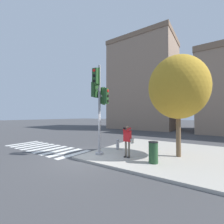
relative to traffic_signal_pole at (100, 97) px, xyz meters
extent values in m
plane|color=#424244|center=(-0.40, -0.82, -3.50)|extent=(160.00, 160.00, 0.00)
cube|color=#ADA89E|center=(3.10, 2.68, -3.44)|extent=(8.00, 8.00, 0.13)
cube|color=silver|center=(-1.60, -0.53, -3.50)|extent=(0.43, 2.63, 0.01)
cube|color=silver|center=(-2.40, -0.53, -3.50)|extent=(0.43, 2.63, 0.01)
cube|color=silver|center=(-3.21, -0.53, -3.50)|extent=(0.43, 2.63, 0.01)
cube|color=silver|center=(-4.02, -0.53, -3.50)|extent=(0.43, 2.63, 0.01)
cube|color=silver|center=(-4.83, -0.53, -3.50)|extent=(0.43, 2.63, 0.01)
cube|color=silver|center=(-5.63, -0.53, -3.50)|extent=(0.43, 2.63, 0.01)
cube|color=silver|center=(-6.44, -0.53, -3.50)|extent=(0.43, 2.63, 0.01)
cube|color=silver|center=(-7.25, -0.53, -3.50)|extent=(0.43, 2.63, 0.01)
cube|color=silver|center=(-8.06, -0.53, -3.50)|extent=(0.43, 2.63, 0.01)
cylinder|color=#939399|center=(0.00, -0.02, -3.31)|extent=(0.46, 0.46, 0.12)
cylinder|color=#939399|center=(0.00, -0.02, -0.70)|extent=(0.14, 0.14, 5.11)
sphere|color=#939399|center=(0.00, -0.02, 1.89)|extent=(0.15, 0.15, 0.15)
cylinder|color=#939399|center=(-0.01, 0.17, 0.14)|extent=(0.07, 0.23, 0.05)
cube|color=#234C23|center=(-0.03, 0.40, 0.14)|extent=(0.32, 0.26, 0.90)
cube|color=#234C23|center=(-0.02, 0.27, 0.14)|extent=(0.42, 0.06, 1.02)
cylinder|color=red|center=(-0.04, 0.53, 0.44)|extent=(0.17, 0.04, 0.17)
cylinder|color=black|center=(-0.04, 0.53, 0.14)|extent=(0.17, 0.04, 0.17)
cylinder|color=black|center=(-0.04, 0.53, -0.16)|extent=(0.17, 0.04, 0.17)
cylinder|color=#939399|center=(0.02, -0.20, 1.17)|extent=(0.07, 0.23, 0.05)
cube|color=#234C23|center=(0.04, -0.43, 1.17)|extent=(0.32, 0.27, 0.90)
cube|color=#234C23|center=(0.03, -0.30, 1.17)|extent=(0.42, 0.06, 1.02)
cylinder|color=red|center=(0.05, -0.57, 1.47)|extent=(0.17, 0.04, 0.17)
cylinder|color=black|center=(0.05, -0.57, 1.17)|extent=(0.17, 0.04, 0.17)
cylinder|color=black|center=(0.05, -0.57, 0.87)|extent=(0.17, 0.04, 0.17)
cylinder|color=#939399|center=(-0.18, -0.01, 0.51)|extent=(0.23, 0.05, 0.05)
cube|color=#234C23|center=(-0.42, -0.01, 0.51)|extent=(0.25, 0.30, 0.90)
cube|color=#234C23|center=(-0.29, -0.01, 0.51)|extent=(0.03, 0.42, 1.02)
cylinder|color=red|center=(-0.55, -0.01, 0.81)|extent=(0.03, 0.17, 0.17)
cylinder|color=black|center=(-0.55, -0.01, 0.51)|extent=(0.03, 0.17, 0.17)
cylinder|color=black|center=(-0.55, -0.01, 0.21)|extent=(0.03, 0.17, 0.17)
cylinder|color=#939399|center=(0.18, 0.02, 0.06)|extent=(0.23, 0.10, 0.05)
cube|color=#234C23|center=(0.41, 0.07, 0.06)|extent=(0.30, 0.34, 0.90)
cube|color=#234C23|center=(0.28, 0.04, 0.06)|extent=(0.11, 0.42, 1.02)
cylinder|color=red|center=(0.54, 0.10, 0.36)|extent=(0.06, 0.17, 0.17)
cylinder|color=black|center=(0.54, 0.10, 0.06)|extent=(0.06, 0.17, 0.17)
cylinder|color=black|center=(0.54, 0.10, -0.24)|extent=(0.06, 0.17, 0.17)
cube|color=black|center=(1.55, 0.34, -3.35)|extent=(0.09, 0.24, 0.05)
cube|color=black|center=(1.75, 0.34, -3.35)|extent=(0.09, 0.24, 0.05)
cylinder|color=#6B6051|center=(1.55, 0.40, -2.95)|extent=(0.11, 0.11, 0.86)
cylinder|color=#6B6051|center=(1.75, 0.40, -2.95)|extent=(0.11, 0.11, 0.86)
cube|color=red|center=(1.65, 0.40, -2.21)|extent=(0.40, 0.22, 0.61)
sphere|color=#8C664C|center=(1.65, 0.40, -1.75)|extent=(0.20, 0.20, 0.20)
cube|color=black|center=(1.65, 0.09, -1.77)|extent=(0.12, 0.10, 0.09)
cylinder|color=black|center=(1.65, 0.02, -1.77)|extent=(0.06, 0.08, 0.06)
cylinder|color=red|center=(1.52, 0.26, -1.84)|extent=(0.23, 0.35, 0.22)
cylinder|color=red|center=(1.79, 0.26, -1.84)|extent=(0.23, 0.35, 0.22)
cube|color=#B7B2A8|center=(1.93, 0.42, -2.47)|extent=(0.10, 0.20, 0.26)
cylinder|color=brown|center=(3.97, 2.12, -2.00)|extent=(0.25, 0.25, 2.75)
ellipsoid|color=#BC8E28|center=(3.97, 2.12, 0.52)|extent=(3.25, 3.25, 3.58)
cylinder|color=#99999E|center=(0.20, 1.71, -3.10)|extent=(0.20, 0.20, 0.54)
sphere|color=#99999E|center=(0.20, 1.71, -2.77)|extent=(0.18, 0.18, 0.18)
cylinder|color=#99999E|center=(0.20, 1.58, -3.04)|extent=(0.09, 0.06, 0.09)
cylinder|color=#234728|center=(3.19, 0.18, -2.88)|extent=(0.44, 0.44, 0.99)
cylinder|color=black|center=(3.19, 0.18, -2.36)|extent=(0.46, 0.46, 0.04)
cube|color=gray|center=(-5.40, 19.97, 4.35)|extent=(11.30, 8.74, 15.71)
cube|color=#7A604C|center=(-5.40, 19.97, 12.61)|extent=(11.50, 8.94, 0.80)
camera|label=1|loc=(5.62, -6.93, -1.08)|focal=24.00mm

